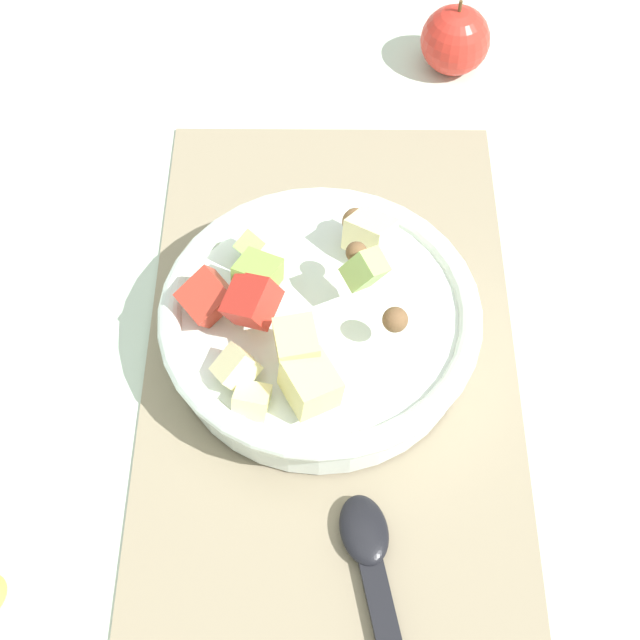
{
  "coord_description": "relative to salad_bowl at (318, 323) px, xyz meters",
  "views": [
    {
      "loc": [
        0.43,
        -0.01,
        0.68
      ],
      "look_at": [
        0.0,
        -0.01,
        0.04
      ],
      "focal_mm": 52.8,
      "sensor_mm": 36.0,
      "label": 1
    }
  ],
  "objects": [
    {
      "name": "placemat",
      "position": [
        -0.0,
        0.01,
        -0.04
      ],
      "size": [
        0.51,
        0.31,
        0.01
      ],
      "primitive_type": "cube",
      "color": "gray",
      "rests_on": "ground_plane"
    },
    {
      "name": "whole_apple",
      "position": [
        -0.35,
        0.14,
        -0.0
      ],
      "size": [
        0.07,
        0.07,
        0.08
      ],
      "color": "red",
      "rests_on": "ground_plane"
    },
    {
      "name": "serving_spoon",
      "position": [
        0.22,
        0.05,
        -0.03
      ],
      "size": [
        0.24,
        0.07,
        0.01
      ],
      "color": "black",
      "rests_on": "placemat"
    },
    {
      "name": "ground_plane",
      "position": [
        -0.0,
        0.01,
        -0.04
      ],
      "size": [
        2.4,
        2.4,
        0.0
      ],
      "primitive_type": "plane",
      "color": "silver"
    },
    {
      "name": "salad_bowl",
      "position": [
        0.0,
        0.0,
        0.0
      ],
      "size": [
        0.26,
        0.26,
        0.12
      ],
      "color": "white",
      "rests_on": "placemat"
    }
  ]
}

